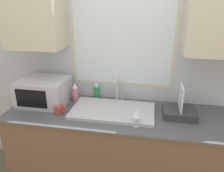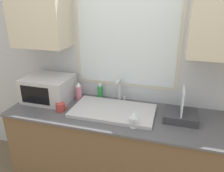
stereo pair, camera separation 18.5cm
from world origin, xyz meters
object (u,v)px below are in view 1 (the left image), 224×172
(dish_rack, at_px, (179,111))
(mug_near_sink, at_px, (59,110))
(faucet, at_px, (117,88))
(soap_bottle, at_px, (97,92))
(microwave, at_px, (44,91))
(wine_glass, at_px, (136,114))
(spray_bottle, at_px, (75,92))

(dish_rack, distance_m, mug_near_sink, 1.10)
(faucet, relative_size, soap_bottle, 1.58)
(microwave, height_order, mug_near_sink, microwave)
(faucet, bearing_deg, mug_near_sink, -145.15)
(soap_bottle, height_order, wine_glass, soap_bottle)
(soap_bottle, relative_size, wine_glass, 1.10)
(microwave, distance_m, mug_near_sink, 0.31)
(soap_bottle, bearing_deg, microwave, -158.54)
(soap_bottle, height_order, mug_near_sink, soap_bottle)
(faucet, distance_m, wine_glass, 0.48)
(faucet, relative_size, microwave, 0.55)
(faucet, relative_size, wine_glass, 1.73)
(microwave, height_order, soap_bottle, microwave)
(mug_near_sink, bearing_deg, wine_glass, -6.38)
(spray_bottle, bearing_deg, mug_near_sink, -101.88)
(soap_bottle, relative_size, mug_near_sink, 1.38)
(microwave, xyz_separation_m, spray_bottle, (0.30, 0.10, -0.03))
(microwave, bearing_deg, mug_near_sink, -38.78)
(faucet, bearing_deg, microwave, -168.18)
(mug_near_sink, bearing_deg, microwave, 141.22)
(dish_rack, relative_size, mug_near_sink, 2.46)
(spray_bottle, relative_size, soap_bottle, 1.22)
(spray_bottle, bearing_deg, wine_glass, -29.02)
(dish_rack, height_order, spray_bottle, dish_rack)
(spray_bottle, xyz_separation_m, mug_near_sink, (-0.06, -0.29, -0.06))
(spray_bottle, xyz_separation_m, soap_bottle, (0.20, 0.10, -0.02))
(dish_rack, height_order, mug_near_sink, dish_rack)
(dish_rack, relative_size, soap_bottle, 1.78)
(microwave, relative_size, dish_rack, 1.62)
(mug_near_sink, relative_size, wine_glass, 0.79)
(faucet, height_order, wine_glass, faucet)
(microwave, bearing_deg, soap_bottle, 21.46)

